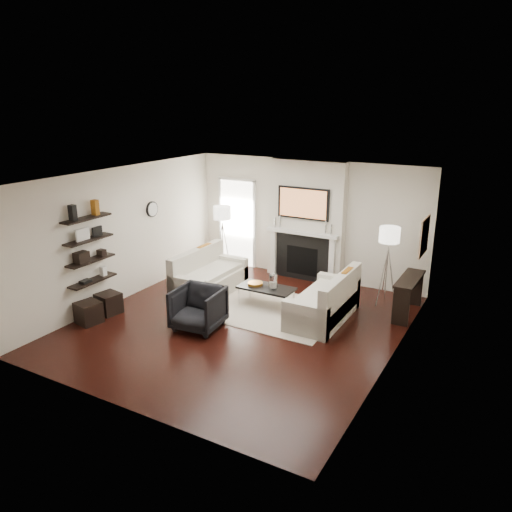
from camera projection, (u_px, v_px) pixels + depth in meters
The scene contains 71 objects.
room_envelope at pixel (239, 254), 8.77m from camera, with size 6.00×6.00×6.00m.
chimney_breast at pixel (306, 221), 11.16m from camera, with size 1.80×0.25×2.70m, color silver.
fireplace_surround at pixel (302, 258), 11.30m from camera, with size 1.30×0.02×1.04m, color black.
firebox at pixel (302, 261), 11.32m from camera, with size 0.75×0.02×0.65m, color black.
mantel_pilaster_l at pixel (273, 252), 11.60m from camera, with size 0.12×0.08×1.10m, color white.
mantel_pilaster_r at pixel (332, 262), 10.93m from camera, with size 0.12×0.08×1.10m, color white.
mantel_shelf at pixel (302, 233), 11.08m from camera, with size 1.70×0.18×0.07m, color white.
tv_body at pixel (303, 203), 10.90m from camera, with size 1.20×0.06×0.70m, color black.
tv_screen at pixel (303, 204), 10.87m from camera, with size 1.10×0.01×0.62m, color #BF723F.
candlestick_l_tall at pixel (280, 222), 11.29m from camera, with size 0.04×0.04×0.30m, color silver.
candlestick_l_short at pixel (275, 222), 11.36m from camera, with size 0.04×0.04×0.24m, color silver.
candlestick_r_tall at pixel (326, 228), 10.77m from camera, with size 0.04×0.04×0.30m, color silver.
candlestick_r_short at pixel (331, 230), 10.72m from camera, with size 0.04×0.04×0.24m, color silver.
hallway_panel at pixel (238, 223), 12.20m from camera, with size 0.90×0.02×2.10m, color white.
door_trim_l at pixel (221, 221), 12.41m from camera, with size 0.06×0.06×2.16m, color white.
door_trim_r at pixel (254, 226), 11.96m from camera, with size 0.06×0.06×2.16m, color white.
door_trim_top at pixel (237, 179), 11.86m from camera, with size 1.02×0.06×0.06m, color white.
rug at pixel (271, 310), 9.78m from camera, with size 2.60×2.00×0.01m, color beige.
loveseat_left_base at pixel (210, 284), 10.59m from camera, with size 0.85×1.80×0.42m, color beige.
loveseat_left_back at pixel (197, 267), 10.65m from camera, with size 0.18×1.80×0.80m, color beige.
loveseat_left_arm_n at pixel (187, 292), 9.89m from camera, with size 0.85×0.18×0.60m, color beige.
loveseat_left_arm_s at pixel (230, 269), 11.24m from camera, with size 0.85×0.18×0.60m, color beige.
loveseat_left_cushion at pixel (212, 273), 10.49m from camera, with size 0.63×1.44×0.10m, color beige.
pillow_left_orange at pixel (204, 254), 10.84m from camera, with size 0.10×0.42×0.42m, color #955512.
pillow_left_charcoal at pixel (188, 262), 10.34m from camera, with size 0.10×0.40×0.40m, color black.
loveseat_right_base at pixel (323, 308), 9.34m from camera, with size 0.85×1.80×0.42m, color beige.
loveseat_right_back at pixel (340, 296), 9.09m from camera, with size 0.18×1.80×0.80m, color beige.
loveseat_right_arm_n at pixel (305, 320), 8.64m from camera, with size 0.85×0.18×0.60m, color beige.
loveseat_right_arm_s at pixel (338, 290), 9.98m from camera, with size 0.85×0.18×0.60m, color beige.
loveseat_right_cushion at pixel (321, 295), 9.28m from camera, with size 0.63×1.44×0.10m, color beige.
pillow_right_orange at pixel (347, 281), 9.27m from camera, with size 0.10×0.42×0.42m, color #955512.
pillow_right_charcoal at pixel (335, 291), 8.78m from camera, with size 0.10×0.40×0.40m, color black.
coffee_table at pixel (266, 288), 9.83m from camera, with size 1.10×0.55×0.04m, color black.
coffee_leg_nw at pixel (239, 297), 9.94m from camera, with size 0.02×0.02×0.38m, color silver.
coffee_leg_ne at pixel (284, 307), 9.47m from camera, with size 0.02×0.02×0.38m, color silver.
coffee_leg_sw at pixel (250, 290), 10.31m from camera, with size 0.02×0.02×0.38m, color silver.
coffee_leg_se at pixel (294, 299), 9.84m from camera, with size 0.02×0.02×0.38m, color silver.
hurricane_glass at pixel (273, 282), 9.71m from camera, with size 0.16×0.16×0.28m, color white.
hurricane_candle at pixel (273, 285), 9.73m from camera, with size 0.09×0.09×0.13m, color white.
copper_bowl at pixel (255, 284), 9.93m from camera, with size 0.30×0.30×0.05m, color #B86F1E.
armchair at pixel (198, 306), 8.90m from camera, with size 0.81×0.76×0.84m, color black.
lamp_left_post at pixel (223, 248), 11.77m from camera, with size 0.02×0.02×1.20m, color silver.
lamp_left_shade at pixel (222, 213), 11.52m from camera, with size 0.40×0.40×0.30m, color white.
lamp_left_leg_a at pixel (227, 249), 11.72m from camera, with size 0.02×0.02×1.25m, color silver.
lamp_left_leg_b at pixel (223, 247), 11.88m from camera, with size 0.02×0.02×1.25m, color silver.
lamp_left_leg_c at pixel (219, 249), 11.72m from camera, with size 0.02×0.02×1.25m, color silver.
lamp_right_post at pixel (386, 276), 9.90m from camera, with size 0.02×0.02×1.20m, color silver.
lamp_right_shade at pixel (390, 235), 9.64m from camera, with size 0.40×0.40×0.30m, color white.
lamp_right_leg_a at pixel (392, 277), 9.85m from camera, with size 0.02×0.02×1.25m, color silver.
lamp_right_leg_b at pixel (385, 274), 10.00m from camera, with size 0.02×0.02×1.25m, color silver.
lamp_right_leg_c at pixel (382, 277), 9.85m from camera, with size 0.02×0.02×1.25m, color silver.
console_top at pixel (410, 279), 9.37m from camera, with size 0.35×1.20×0.04m, color black.
console_leg_n at pixel (401, 307), 9.02m from camera, with size 0.30×0.04×0.71m, color black.
console_leg_s at pixel (414, 288), 9.94m from camera, with size 0.30×0.04×0.71m, color black.
wall_art at pixel (424, 236), 9.14m from camera, with size 0.03×0.70×0.70m, color tan.
shelf_bottom at pixel (93, 281), 9.36m from camera, with size 0.25×1.00×0.04m, color black.
shelf_lower at pixel (91, 260), 9.24m from camera, with size 0.25×1.00×0.04m, color black.
shelf_upper at pixel (89, 240), 9.12m from camera, with size 0.25×1.00×0.04m, color black.
shelf_top at pixel (86, 218), 9.00m from camera, with size 0.25×1.00×0.04m, color black.
decor_magfile_a at pixel (73, 213), 8.71m from camera, with size 0.12×0.10×0.28m, color black.
decor_magfile_b at pixel (95, 207), 9.14m from camera, with size 0.12×0.10×0.28m, color #955512.
decor_frame_a at pixel (82, 234), 8.98m from camera, with size 0.04×0.30×0.22m, color white.
decor_frame_b at pixel (97, 231), 9.27m from camera, with size 0.04×0.22×0.18m, color black.
decor_wine_rack at pixel (81, 257), 9.03m from camera, with size 0.18×0.25×0.20m, color black.
decor_box_small at pixel (102, 253), 9.45m from camera, with size 0.15×0.12×0.12m, color black.
decor_books at pixel (85, 281), 9.20m from camera, with size 0.14×0.20×0.05m, color black.
decor_box_tall at pixel (103, 271), 9.55m from camera, with size 0.10×0.10×0.18m, color white.
clock_rim at pixel (152, 209), 10.69m from camera, with size 0.34×0.34×0.04m, color black.
clock_face at pixel (153, 209), 10.68m from camera, with size 0.29×0.29×0.01m, color white.
ottoman_near at pixel (109, 303), 9.60m from camera, with size 0.40×0.40×0.40m, color black.
ottoman_far at pixel (89, 313), 9.18m from camera, with size 0.40×0.40×0.40m, color black.
Camera 1 is at (4.36, -7.16, 3.95)m, focal length 35.00 mm.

